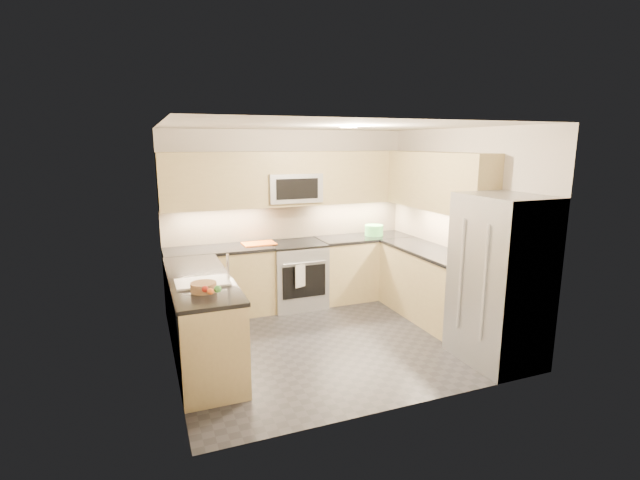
{
  "coord_description": "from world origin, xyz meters",
  "views": [
    {
      "loc": [
        -2.03,
        -4.82,
        2.31
      ],
      "look_at": [
        0.0,
        0.35,
        1.15
      ],
      "focal_mm": 26.0,
      "sensor_mm": 36.0,
      "label": 1
    }
  ],
  "objects_px": {
    "utensil_bowl": "(374,230)",
    "fruit_basket": "(204,287)",
    "gas_range": "(297,275)",
    "microwave": "(293,188)",
    "refrigerator": "(500,280)",
    "cutting_board": "(259,243)"
  },
  "relations": [
    {
      "from": "microwave",
      "to": "utensil_bowl",
      "type": "distance_m",
      "value": 1.43
    },
    {
      "from": "microwave",
      "to": "refrigerator",
      "type": "xyz_separation_m",
      "value": [
        1.45,
        -2.55,
        -0.8
      ]
    },
    {
      "from": "refrigerator",
      "to": "cutting_board",
      "type": "bearing_deg",
      "value": 128.32
    },
    {
      "from": "utensil_bowl",
      "to": "fruit_basket",
      "type": "height_order",
      "value": "utensil_bowl"
    },
    {
      "from": "gas_range",
      "to": "refrigerator",
      "type": "xyz_separation_m",
      "value": [
        1.45,
        -2.43,
        0.45
      ]
    },
    {
      "from": "refrigerator",
      "to": "fruit_basket",
      "type": "xyz_separation_m",
      "value": [
        -2.97,
        0.62,
        0.08
      ]
    },
    {
      "from": "gas_range",
      "to": "utensil_bowl",
      "type": "height_order",
      "value": "utensil_bowl"
    },
    {
      "from": "refrigerator",
      "to": "cutting_board",
      "type": "height_order",
      "value": "refrigerator"
    },
    {
      "from": "refrigerator",
      "to": "fruit_basket",
      "type": "distance_m",
      "value": 3.04
    },
    {
      "from": "utensil_bowl",
      "to": "fruit_basket",
      "type": "xyz_separation_m",
      "value": [
        -2.78,
        -1.83,
        -0.04
      ]
    },
    {
      "from": "gas_range",
      "to": "utensil_bowl",
      "type": "xyz_separation_m",
      "value": [
        1.26,
        0.03,
        0.56
      ]
    },
    {
      "from": "gas_range",
      "to": "cutting_board",
      "type": "xyz_separation_m",
      "value": [
        -0.52,
        0.07,
        0.49
      ]
    },
    {
      "from": "fruit_basket",
      "to": "cutting_board",
      "type": "bearing_deg",
      "value": 61.83
    },
    {
      "from": "gas_range",
      "to": "utensil_bowl",
      "type": "distance_m",
      "value": 1.38
    },
    {
      "from": "refrigerator",
      "to": "cutting_board",
      "type": "xyz_separation_m",
      "value": [
        -1.97,
        2.49,
        0.05
      ]
    },
    {
      "from": "microwave",
      "to": "cutting_board",
      "type": "bearing_deg",
      "value": -173.9
    },
    {
      "from": "gas_range",
      "to": "fruit_basket",
      "type": "bearing_deg",
      "value": -130.2
    },
    {
      "from": "gas_range",
      "to": "microwave",
      "type": "xyz_separation_m",
      "value": [
        0.0,
        0.12,
        1.24
      ]
    },
    {
      "from": "refrigerator",
      "to": "gas_range",
      "type": "bearing_deg",
      "value": 120.88
    },
    {
      "from": "microwave",
      "to": "fruit_basket",
      "type": "relative_size",
      "value": 3.15
    },
    {
      "from": "gas_range",
      "to": "microwave",
      "type": "bearing_deg",
      "value": 90.0
    },
    {
      "from": "utensil_bowl",
      "to": "fruit_basket",
      "type": "bearing_deg",
      "value": -146.58
    }
  ]
}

